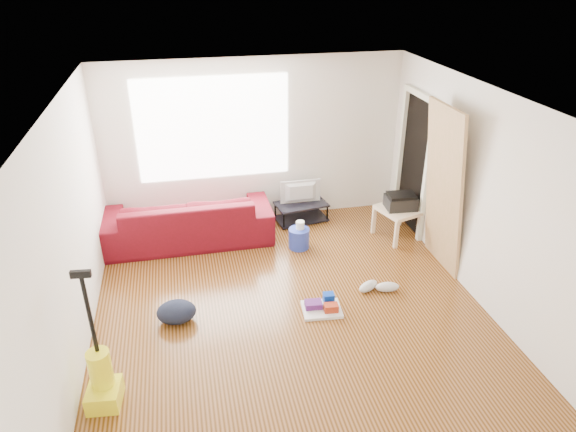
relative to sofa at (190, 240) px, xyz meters
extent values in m
cube|color=#462508|center=(1.08, -1.95, 0.00)|extent=(4.50, 5.00, 0.01)
cube|color=white|center=(1.08, -1.95, 2.50)|extent=(4.50, 5.00, 0.01)
cube|color=white|center=(1.08, 0.55, 1.25)|extent=(4.50, 0.01, 2.50)
cube|color=white|center=(1.08, -4.45, 1.25)|extent=(4.50, 0.01, 2.50)
cube|color=white|center=(-1.17, -1.95, 1.25)|extent=(0.01, 5.00, 2.50)
cube|color=white|center=(3.33, -1.95, 1.25)|extent=(0.01, 5.00, 2.50)
cube|color=white|center=(0.48, 0.53, 1.50)|extent=(2.20, 0.01, 1.50)
cube|color=white|center=(3.29, -0.70, 1.00)|extent=(0.06, 0.08, 2.00)
cube|color=white|center=(3.29, 0.20, 1.00)|extent=(0.06, 0.08, 2.00)
cube|color=white|center=(3.29, -0.25, 2.04)|extent=(0.06, 0.98, 0.08)
cube|color=black|center=(3.33, -0.25, 1.00)|extent=(0.01, 0.86, 1.98)
imported|color=#5F0715|center=(0.00, 0.00, 0.00)|extent=(2.40, 0.94, 0.70)
cube|color=black|center=(1.75, 0.27, 0.03)|extent=(0.84, 0.56, 0.03)
cube|color=black|center=(1.75, 0.27, 0.28)|extent=(0.84, 0.56, 0.03)
cylinder|color=black|center=(1.42, 0.02, 0.15)|extent=(0.03, 0.03, 0.29)
cylinder|color=black|center=(1.36, 0.41, 0.15)|extent=(0.03, 0.03, 0.29)
cylinder|color=black|center=(2.14, 0.13, 0.15)|extent=(0.03, 0.03, 0.29)
cylinder|color=black|center=(2.08, 0.52, 0.15)|extent=(0.03, 0.03, 0.29)
imported|color=black|center=(1.75, 0.27, 0.48)|extent=(0.63, 0.08, 0.36)
cube|color=beige|center=(3.03, -0.53, 0.44)|extent=(0.71, 0.71, 0.05)
cube|color=beige|center=(2.86, -0.85, 0.21)|extent=(0.05, 0.05, 0.41)
cube|color=beige|center=(2.71, -0.36, 0.21)|extent=(0.05, 0.05, 0.41)
cube|color=beige|center=(3.36, -0.70, 0.21)|extent=(0.05, 0.05, 0.41)
cube|color=beige|center=(3.20, -0.21, 0.21)|extent=(0.05, 0.05, 0.41)
cube|color=black|center=(3.03, -0.53, 0.55)|extent=(0.45, 0.36, 0.18)
cube|color=black|center=(3.03, -0.53, 0.67)|extent=(0.40, 0.31, 0.04)
cylinder|color=#2439AD|center=(1.52, -0.54, 0.00)|extent=(0.35, 0.35, 0.29)
cylinder|color=silver|center=(1.54, -0.52, 0.20)|extent=(0.12, 0.12, 0.11)
cube|color=white|center=(1.44, -2.04, 0.02)|extent=(0.48, 0.40, 0.04)
cube|color=#A22D14|center=(1.53, -2.11, 0.08)|extent=(0.17, 0.12, 0.09)
cube|color=#501B67|center=(1.35, -1.99, 0.07)|extent=(0.21, 0.16, 0.07)
cube|color=#0733AC|center=(1.55, -1.95, 0.10)|extent=(0.14, 0.12, 0.13)
ellipsoid|color=black|center=(-0.23, -1.86, 0.00)|extent=(0.47, 0.38, 0.25)
ellipsoid|color=silver|center=(2.12, -1.76, 0.06)|extent=(0.33, 0.26, 0.12)
ellipsoid|color=silver|center=(2.34, -1.83, 0.06)|extent=(0.32, 0.17, 0.12)
cube|color=yellow|center=(-0.92, -2.95, 0.10)|extent=(0.33, 0.37, 0.19)
cylinder|color=yellow|center=(-0.92, -2.90, 0.37)|extent=(0.21, 0.21, 0.37)
cylinder|color=black|center=(-0.92, -2.87, 0.96)|extent=(0.04, 0.04, 0.79)
cube|color=black|center=(-0.92, -2.87, 1.38)|extent=(0.17, 0.06, 0.06)
cube|color=#9E8145|center=(3.21, -1.34, 0.00)|extent=(0.27, 0.88, 2.19)
camera|label=1|loc=(0.01, -6.73, 3.75)|focal=32.00mm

